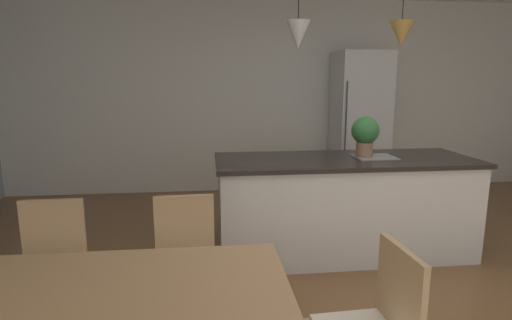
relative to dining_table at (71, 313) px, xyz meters
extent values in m
cube|color=brown|center=(1.75, 1.07, -0.68)|extent=(10.00, 8.40, 0.04)
cube|color=white|center=(1.75, 4.33, 0.69)|extent=(10.00, 0.12, 2.70)
cube|color=tan|center=(0.00, 0.00, 0.05)|extent=(1.81, 0.93, 0.04)
cylinder|color=tan|center=(0.82, 0.39, -0.31)|extent=(0.06, 0.06, 0.71)
cube|color=tan|center=(1.40, 0.01, 0.00)|extent=(0.05, 0.38, 0.42)
cube|color=tan|center=(0.41, 0.79, -0.23)|extent=(0.41, 0.41, 0.04)
cube|color=white|center=(0.41, 0.79, -0.20)|extent=(0.37, 0.37, 0.03)
cube|color=tan|center=(0.40, 0.97, 0.00)|extent=(0.38, 0.04, 0.42)
cylinder|color=tan|center=(0.58, 0.62, -0.46)|extent=(0.04, 0.04, 0.41)
cylinder|color=tan|center=(0.57, 0.96, -0.46)|extent=(0.04, 0.04, 0.41)
cylinder|color=tan|center=(0.23, 0.95, -0.46)|extent=(0.04, 0.04, 0.41)
cube|color=tan|center=(-0.41, 0.79, -0.23)|extent=(0.40, 0.40, 0.04)
cube|color=white|center=(-0.41, 0.79, -0.20)|extent=(0.36, 0.36, 0.03)
cube|color=tan|center=(-0.41, 0.97, 0.00)|extent=(0.38, 0.03, 0.42)
cylinder|color=tan|center=(-0.24, 0.96, -0.46)|extent=(0.04, 0.04, 0.41)
cylinder|color=tan|center=(-0.58, 0.96, -0.46)|extent=(0.04, 0.04, 0.41)
cube|color=silver|center=(1.78, 1.93, -0.22)|extent=(2.27, 0.80, 0.88)
cube|color=black|center=(1.78, 1.93, 0.22)|extent=(2.33, 0.86, 0.04)
cube|color=gray|center=(2.06, 1.93, 0.24)|extent=(0.36, 0.30, 0.01)
cube|color=silver|center=(2.66, 3.93, 0.33)|extent=(0.70, 0.64, 1.98)
cylinder|color=#4C4C4C|center=(2.35, 3.59, 0.33)|extent=(0.02, 0.02, 1.19)
cone|color=#B7B7B7|center=(1.33, 1.93, 1.30)|extent=(0.21, 0.21, 0.24)
cone|color=olive|center=(2.24, 1.93, 1.32)|extent=(0.21, 0.21, 0.21)
cylinder|color=#8C664C|center=(1.96, 1.93, 0.31)|extent=(0.15, 0.15, 0.14)
sphere|color=#2D6B33|center=(1.96, 1.93, 0.49)|extent=(0.25, 0.25, 0.25)
camera|label=1|loc=(0.58, -1.59, 0.93)|focal=28.83mm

